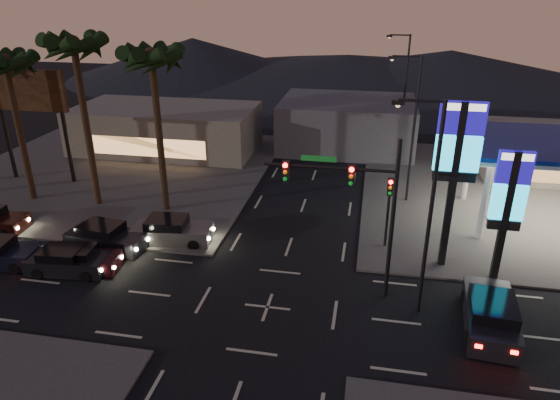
% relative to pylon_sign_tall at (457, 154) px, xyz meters
% --- Properties ---
extents(ground, '(140.00, 140.00, 0.00)m').
position_rel_pylon_sign_tall_xyz_m(ground, '(-8.50, -5.50, -6.39)').
color(ground, black).
rests_on(ground, ground).
extents(corner_lot_ne, '(24.00, 24.00, 0.12)m').
position_rel_pylon_sign_tall_xyz_m(corner_lot_ne, '(7.50, 10.50, -6.33)').
color(corner_lot_ne, '#47443F').
rests_on(corner_lot_ne, ground).
extents(corner_lot_nw, '(24.00, 24.00, 0.12)m').
position_rel_pylon_sign_tall_xyz_m(corner_lot_nw, '(-24.50, 10.50, -6.33)').
color(corner_lot_nw, '#47443F').
rests_on(corner_lot_nw, ground).
extents(convenience_store, '(10.00, 6.00, 4.00)m').
position_rel_pylon_sign_tall_xyz_m(convenience_store, '(9.50, 15.50, -4.39)').
color(convenience_store, '#726B5B').
rests_on(convenience_store, ground).
extents(pylon_sign_tall, '(2.20, 0.35, 9.00)m').
position_rel_pylon_sign_tall_xyz_m(pylon_sign_tall, '(0.00, 0.00, 0.00)').
color(pylon_sign_tall, black).
rests_on(pylon_sign_tall, ground).
extents(pylon_sign_short, '(1.60, 0.35, 7.00)m').
position_rel_pylon_sign_tall_xyz_m(pylon_sign_short, '(2.50, -1.00, -1.74)').
color(pylon_sign_short, black).
rests_on(pylon_sign_short, ground).
extents(traffic_signal_mast, '(6.10, 0.39, 8.00)m').
position_rel_pylon_sign_tall_xyz_m(traffic_signal_mast, '(-4.74, -3.51, -1.17)').
color(traffic_signal_mast, black).
rests_on(traffic_signal_mast, ground).
extents(pedestal_signal, '(0.32, 0.39, 4.30)m').
position_rel_pylon_sign_tall_xyz_m(pedestal_signal, '(-3.00, 1.48, -3.47)').
color(pedestal_signal, black).
rests_on(pedestal_signal, ground).
extents(streetlight_near, '(2.14, 0.25, 10.00)m').
position_rel_pylon_sign_tall_xyz_m(streetlight_near, '(-1.71, -4.50, -0.68)').
color(streetlight_near, black).
rests_on(streetlight_near, ground).
extents(streetlight_mid, '(2.14, 0.25, 10.00)m').
position_rel_pylon_sign_tall_xyz_m(streetlight_mid, '(-1.71, 8.50, -0.68)').
color(streetlight_mid, black).
rests_on(streetlight_mid, ground).
extents(streetlight_far, '(2.14, 0.25, 10.00)m').
position_rel_pylon_sign_tall_xyz_m(streetlight_far, '(-1.71, 22.50, -0.68)').
color(streetlight_far, black).
rests_on(streetlight_far, ground).
extents(palm_a, '(4.41, 4.41, 10.86)m').
position_rel_pylon_sign_tall_xyz_m(palm_a, '(-17.50, 4.00, 3.03)').
color(palm_a, black).
rests_on(palm_a, ground).
extents(palm_b, '(4.41, 4.41, 11.46)m').
position_rel_pylon_sign_tall_xyz_m(palm_b, '(-22.50, 4.00, 3.58)').
color(palm_b, black).
rests_on(palm_b, ground).
extents(palm_c, '(4.41, 4.41, 10.26)m').
position_rel_pylon_sign_tall_xyz_m(palm_c, '(-27.50, 4.00, 2.49)').
color(palm_c, black).
rests_on(palm_c, ground).
extents(billboard, '(6.00, 0.30, 8.50)m').
position_rel_pylon_sign_tall_xyz_m(billboard, '(-29.00, 7.50, -0.06)').
color(billboard, black).
rests_on(billboard, ground).
extents(building_far_west, '(16.00, 8.00, 4.00)m').
position_rel_pylon_sign_tall_xyz_m(building_far_west, '(-22.50, 16.50, -4.39)').
color(building_far_west, '#726B5B').
rests_on(building_far_west, ground).
extents(building_far_mid, '(12.00, 9.00, 4.40)m').
position_rel_pylon_sign_tall_xyz_m(building_far_mid, '(-6.50, 20.50, -4.19)').
color(building_far_mid, '#4C4C51').
rests_on(building_far_mid, ground).
extents(hill_left, '(40.00, 40.00, 6.00)m').
position_rel_pylon_sign_tall_xyz_m(hill_left, '(-33.50, 54.50, -3.39)').
color(hill_left, black).
rests_on(hill_left, ground).
extents(hill_right, '(50.00, 50.00, 5.00)m').
position_rel_pylon_sign_tall_xyz_m(hill_right, '(6.50, 54.50, -3.89)').
color(hill_right, black).
rests_on(hill_right, ground).
extents(hill_center, '(60.00, 60.00, 4.00)m').
position_rel_pylon_sign_tall_xyz_m(hill_center, '(-8.50, 54.50, -4.39)').
color(hill_center, black).
rests_on(hill_center, ground).
extents(car_lane_a_front, '(4.34, 2.08, 1.38)m').
position_rel_pylon_sign_tall_xyz_m(car_lane_a_front, '(-19.58, -4.38, -5.75)').
color(car_lane_a_front, black).
rests_on(car_lane_a_front, ground).
extents(car_lane_a_mid, '(4.23, 2.11, 1.34)m').
position_rel_pylon_sign_tall_xyz_m(car_lane_a_mid, '(-19.01, -4.06, -5.77)').
color(car_lane_a_mid, black).
rests_on(car_lane_a_mid, ground).
extents(car_lane_b_front, '(4.83, 2.34, 1.53)m').
position_rel_pylon_sign_tall_xyz_m(car_lane_b_front, '(-15.42, -0.16, -5.68)').
color(car_lane_b_front, '#505052').
rests_on(car_lane_b_front, ground).
extents(car_lane_b_mid, '(4.79, 2.37, 1.51)m').
position_rel_pylon_sign_tall_xyz_m(car_lane_b_mid, '(-18.82, -1.61, -5.69)').
color(car_lane_b_mid, black).
rests_on(car_lane_b_mid, ground).
extents(suv_station, '(2.49, 5.08, 1.64)m').
position_rel_pylon_sign_tall_xyz_m(suv_station, '(1.49, -5.26, -5.63)').
color(suv_station, black).
rests_on(suv_station, ground).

